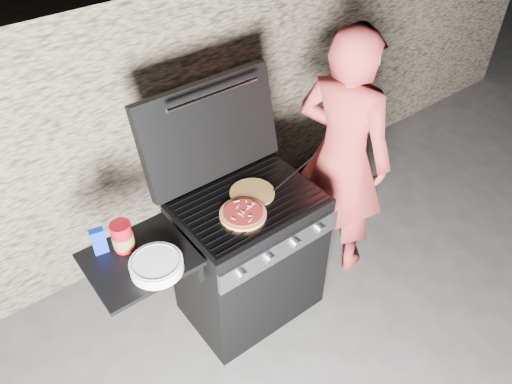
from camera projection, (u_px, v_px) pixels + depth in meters
ground at (250, 303)px, 3.33m from camera, size 50.00×50.00×0.00m
stone_wall at (156, 120)px, 3.37m from camera, size 8.00×0.35×1.80m
gas_grill at (215, 276)px, 2.91m from camera, size 1.34×0.79×0.91m
pizza_topped at (243, 213)px, 2.64m from camera, size 0.26×0.26×0.03m
pizza_plain at (252, 193)px, 2.77m from camera, size 0.27×0.27×0.01m
sauce_jar at (122, 236)px, 2.43m from camera, size 0.10×0.10×0.16m
blue_carton at (99, 241)px, 2.41m from camera, size 0.07×0.05×0.15m
plate_stack at (157, 265)px, 2.35m from camera, size 0.31×0.31×0.06m
person at (342, 157)px, 3.11m from camera, size 0.59×0.73×1.73m
tongs at (297, 172)px, 2.86m from camera, size 0.39×0.06×0.08m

